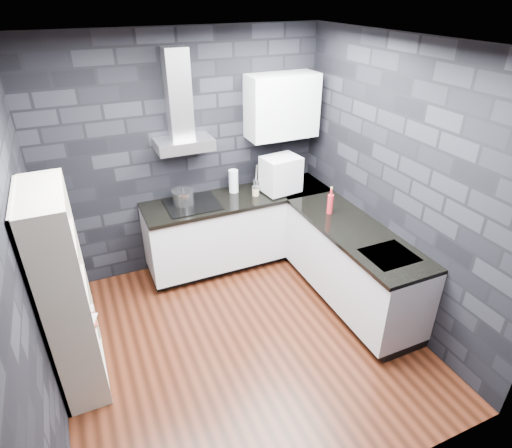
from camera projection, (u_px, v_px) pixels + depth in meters
ground at (242, 341)px, 4.18m from camera, size 3.20×3.20×0.00m
ceiling at (235, 43)px, 2.86m from camera, size 3.20×3.20×0.00m
wall_back at (185, 157)px, 4.81m from camera, size 3.20×0.05×2.70m
wall_front at (356, 357)px, 2.22m from camera, size 3.20×0.05×2.70m
wall_left at (21, 266)px, 2.94m from camera, size 0.05×3.20×2.70m
wall_right at (397, 187)px, 4.09m from camera, size 0.05×3.20×2.70m
toekick_back at (238, 256)px, 5.40m from camera, size 2.18×0.50×0.10m
toekick_right at (351, 296)px, 4.70m from camera, size 0.50×1.78×0.10m
counter_back_cab at (239, 228)px, 5.15m from camera, size 2.20×0.60×0.76m
counter_right_cab at (352, 264)px, 4.48m from camera, size 0.60×1.80×0.76m
counter_back_top at (239, 198)px, 4.95m from camera, size 2.20×0.62×0.04m
counter_right_top at (356, 231)px, 4.28m from camera, size 0.62×1.80×0.04m
counter_corner_top at (299, 186)px, 5.24m from camera, size 0.62×0.62×0.04m
hood_body at (184, 144)px, 4.54m from camera, size 0.60×0.34×0.12m
hood_chimney at (178, 94)px, 4.34m from camera, size 0.24×0.20×0.90m
upper_cabinet at (282, 106)px, 4.80m from camera, size 0.80×0.35×0.70m
cooktop at (192, 204)px, 4.75m from camera, size 0.58×0.50×0.01m
sink_rim at (389, 255)px, 3.88m from camera, size 0.44×0.40×0.01m
pot at (183, 198)px, 4.73m from camera, size 0.26×0.26×0.14m
glass_vase at (233, 181)px, 4.99m from camera, size 0.14×0.14×0.27m
storage_jar at (256, 191)px, 4.95m from camera, size 0.11×0.11×0.10m
utensil_crock at (257, 185)px, 5.06m from camera, size 0.14×0.14×0.14m
appliance_garage at (281, 174)px, 4.95m from camera, size 0.45×0.37×0.41m
red_bottle at (330, 204)px, 4.53m from camera, size 0.07×0.07×0.21m
bookshelf at (65, 295)px, 3.37m from camera, size 0.38×0.81×1.80m
fruit_bowl at (65, 296)px, 3.31m from camera, size 0.28×0.28×0.05m
book_red at (75, 316)px, 3.64m from camera, size 0.15×0.03×0.21m
book_second at (72, 314)px, 3.63m from camera, size 0.17×0.07×0.23m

